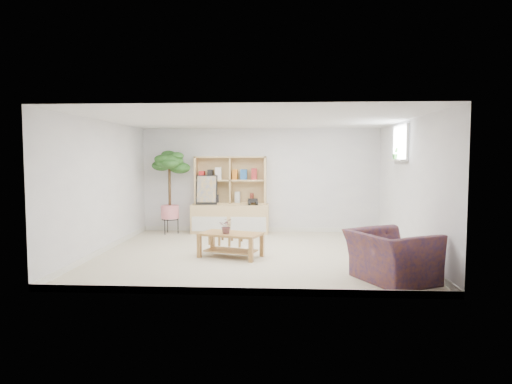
# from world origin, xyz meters

# --- Properties ---
(floor) EXTENTS (5.50, 5.00, 0.01)m
(floor) POSITION_xyz_m (0.00, 0.00, 0.00)
(floor) COLOR #BAAF8D
(floor) RESTS_ON ground
(ceiling) EXTENTS (5.50, 5.00, 0.01)m
(ceiling) POSITION_xyz_m (0.00, 0.00, 2.40)
(ceiling) COLOR white
(ceiling) RESTS_ON walls
(walls) EXTENTS (5.51, 5.01, 2.40)m
(walls) POSITION_xyz_m (0.00, 0.00, 1.20)
(walls) COLOR white
(walls) RESTS_ON floor
(baseboard) EXTENTS (5.50, 5.00, 0.10)m
(baseboard) POSITION_xyz_m (0.00, 0.00, 0.05)
(baseboard) COLOR silver
(baseboard) RESTS_ON floor
(window) EXTENTS (0.10, 0.98, 0.68)m
(window) POSITION_xyz_m (2.73, 0.60, 2.00)
(window) COLOR silver
(window) RESTS_ON walls
(window_sill) EXTENTS (0.14, 1.00, 0.04)m
(window_sill) POSITION_xyz_m (2.67, 0.60, 1.68)
(window_sill) COLOR silver
(window_sill) RESTS_ON walls
(storage_unit) EXTENTS (1.76, 0.59, 1.76)m
(storage_unit) POSITION_xyz_m (-0.68, 2.24, 0.88)
(storage_unit) COLOR tan
(storage_unit) RESTS_ON floor
(poster) EXTENTS (0.48, 0.11, 0.67)m
(poster) POSITION_xyz_m (-1.20, 2.16, 0.99)
(poster) COLOR yellow
(poster) RESTS_ON storage_unit
(toy_truck) EXTENTS (0.34, 0.25, 0.16)m
(toy_truck) POSITION_xyz_m (-0.15, 2.13, 0.74)
(toy_truck) COLOR black
(toy_truck) RESTS_ON storage_unit
(coffee_table) EXTENTS (1.16, 0.87, 0.42)m
(coffee_table) POSITION_xyz_m (-0.37, -0.30, 0.21)
(coffee_table) COLOR #AC7543
(coffee_table) RESTS_ON floor
(table_plant) EXTENTS (0.26, 0.23, 0.26)m
(table_plant) POSITION_xyz_m (-0.44, -0.37, 0.56)
(table_plant) COLOR #104B19
(table_plant) RESTS_ON coffee_table
(floor_tree) EXTENTS (0.74, 0.74, 1.90)m
(floor_tree) POSITION_xyz_m (-2.03, 2.05, 0.95)
(floor_tree) COLOR #20491C
(floor_tree) RESTS_ON floor
(armchair) EXTENTS (1.34, 1.40, 0.81)m
(armchair) POSITION_xyz_m (2.05, -1.72, 0.40)
(armchair) COLOR navy
(armchair) RESTS_ON floor
(sill_plant) EXTENTS (0.12, 0.10, 0.22)m
(sill_plant) POSITION_xyz_m (2.67, 0.75, 1.81)
(sill_plant) COLOR #20491C
(sill_plant) RESTS_ON window_sill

